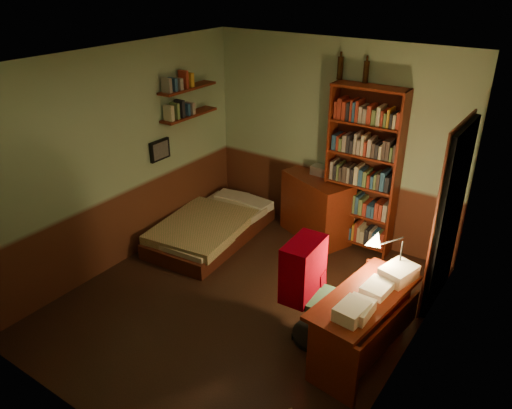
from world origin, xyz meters
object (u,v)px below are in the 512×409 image
Objects in this scene: dresser at (316,207)px; desk at (362,325)px; bed at (211,220)px; bookshelf at (362,171)px; office_chair at (321,294)px; mini_stereo at (320,170)px; desk_lamp at (402,244)px.

desk is (1.45, -1.78, -0.09)m from dresser.
dresser is (1.13, 0.86, 0.16)m from bed.
dresser is 2.30m from desk.
desk is at bearing -66.57° from bookshelf.
dresser is 2.08m from office_chair.
desk is (0.88, -1.87, -0.72)m from bookshelf.
office_chair is at bearing -60.65° from mini_stereo.
desk_lamp is 0.91m from office_chair.
mini_stereo is 2.49m from desk.
bookshelf is 2.00× the size of office_chair.
bed is 2.83× the size of desk_lamp.
bed is 1.43m from dresser.
dresser is 0.46× the size of bookshelf.
bookshelf is (1.69, 0.94, 0.79)m from bed.
desk is at bearing -28.09° from dresser.
bookshelf reaches higher than mini_stereo.
dresser is at bearing 164.85° from desk_lamp.
bed is 2.82m from desk_lamp.
dresser is 2.08m from desk_lamp.
office_chair reaches higher than dresser.
desk_lamp is at bearing -40.09° from mini_stereo.
mini_stereo is 2.24m from office_chair.
bookshelf is 1.67m from desk_lamp.
bed is 2.09m from bookshelf.
bed is 2.74m from desk.
dresser reaches higher than bed.
dresser is 0.85m from bookshelf.
bookshelf reaches higher than dresser.
office_chair is (1.06, -1.94, -0.39)m from mini_stereo.
desk_lamp reaches higher than office_chair.
desk_lamp is (1.60, -1.38, 0.07)m from mini_stereo.
desk_lamp is at bearing -12.98° from bed.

